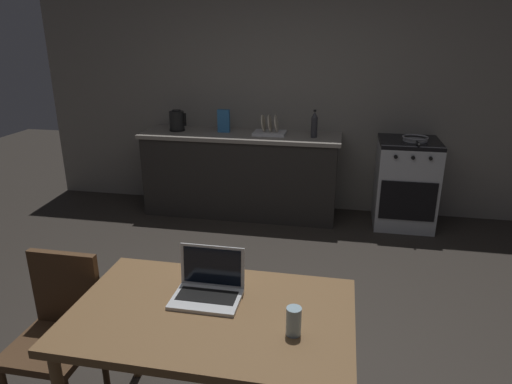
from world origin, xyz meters
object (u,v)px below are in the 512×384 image
at_px(electric_kettle, 177,121).
at_px(dish_rack, 270,130).
at_px(dining_table, 212,325).
at_px(cereal_box, 224,121).
at_px(chair, 59,326).
at_px(drinking_glass, 294,321).
at_px(frying_pan, 415,139).
at_px(laptop, 208,288).
at_px(bottle, 314,124).
at_px(stove_oven, 405,183).

relative_size(electric_kettle, dish_rack, 0.68).
xyz_separation_m(dining_table, cereal_box, (-0.74, 3.04, 0.36)).
distance_m(chair, cereal_box, 3.02).
bearing_deg(drinking_glass, frying_pan, 74.13).
bearing_deg(laptop, bottle, 75.65).
distance_m(dining_table, electric_kettle, 3.30).
xyz_separation_m(frying_pan, cereal_box, (-2.00, 0.05, 0.10)).
xyz_separation_m(bottle, frying_pan, (1.01, 0.02, -0.11)).
xyz_separation_m(dining_table, chair, (-0.85, 0.07, -0.17)).
bearing_deg(drinking_glass, dish_rack, 101.08).
bearing_deg(stove_oven, cereal_box, 179.34).
xyz_separation_m(chair, frying_pan, (2.11, 2.93, 0.44)).
bearing_deg(dish_rack, stove_oven, -0.10).
distance_m(frying_pan, dish_rack, 1.49).
bearing_deg(laptop, electric_kettle, 104.28).
distance_m(chair, laptop, 0.85).
xyz_separation_m(laptop, drinking_glass, (0.43, -0.21, 0.02)).
height_order(chair, bottle, bottle).
xyz_separation_m(cereal_box, dish_rack, (0.51, -0.02, -0.08)).
relative_size(electric_kettle, drinking_glass, 1.84).
xyz_separation_m(bottle, cereal_box, (-0.99, 0.07, -0.01)).
xyz_separation_m(laptop, electric_kettle, (-1.22, 2.91, 0.23)).
bearing_deg(frying_pan, chair, -125.83).
height_order(dining_table, frying_pan, frying_pan).
bearing_deg(dish_rack, laptop, -86.53).
height_order(laptop, drinking_glass, laptop).
bearing_deg(stove_oven, dish_rack, 179.90).
bearing_deg(chair, dining_table, -26.06).
relative_size(chair, laptop, 2.74).
distance_m(stove_oven, dining_table, 3.26).
bearing_deg(cereal_box, laptop, -76.78).
bearing_deg(bottle, cereal_box, 175.94).
relative_size(bottle, dish_rack, 0.84).
relative_size(stove_oven, drinking_glass, 7.27).
bearing_deg(dish_rack, dining_table, -85.74).
relative_size(laptop, cereal_box, 1.30).
relative_size(stove_oven, frying_pan, 2.13).
relative_size(dining_table, bottle, 4.50).
bearing_deg(electric_kettle, dining_table, -67.28).
distance_m(laptop, cereal_box, 3.02).
distance_m(stove_oven, chair, 3.61).
bearing_deg(cereal_box, frying_pan, -1.38).
xyz_separation_m(stove_oven, drinking_glass, (-0.83, -3.12, 0.36)).
xyz_separation_m(stove_oven, dish_rack, (-1.44, 0.00, 0.51)).
distance_m(dining_table, bottle, 3.01).
bearing_deg(drinking_glass, laptop, 154.53).
distance_m(stove_oven, dish_rack, 1.53).
relative_size(laptop, drinking_glass, 2.54).
bearing_deg(dish_rack, frying_pan, -1.09).
height_order(dining_table, laptop, laptop).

